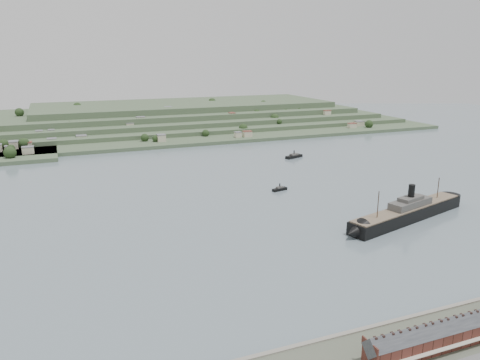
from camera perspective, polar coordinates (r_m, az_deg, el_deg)
name	(u,v)px	position (r m, az deg, el deg)	size (l,w,h in m)	color
ground	(261,209)	(319.83, 2.60, -3.53)	(1400.00, 1400.00, 0.00)	slate
terrace_row	(434,337)	(184.88, 22.62, -17.21)	(55.60, 9.80, 11.07)	#472219
far_peninsula	(167,118)	(692.05, -8.91, 7.43)	(760.00, 309.00, 30.00)	#3E5237
steamship	(405,213)	(313.34, 19.46, -3.84)	(112.43, 41.97, 27.51)	black
tugboat	(280,189)	(362.51, 4.86, -1.08)	(13.23, 6.25, 5.76)	black
ferry_east	(294,156)	(478.97, 6.60, 2.92)	(21.00, 12.23, 7.61)	black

